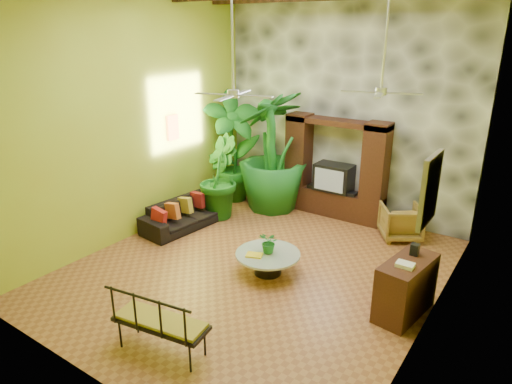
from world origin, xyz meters
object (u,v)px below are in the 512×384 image
Objects in this scene: tall_plant_b at (218,177)px; coffee_table at (268,260)px; wicker_armchair at (401,222)px; tall_plant_a at (233,148)px; side_console at (406,288)px; ceiling_fan_front at (233,81)px; entertainment_center at (334,175)px; ceiling_fan_back at (382,79)px; tall_plant_c at (273,151)px; sofa at (186,214)px; iron_bench at (156,320)px.

coffee_table is (2.41, -1.60, -0.70)m from tall_plant_b.
wicker_armchair is at bearing 62.14° from coffee_table.
side_console is (5.15, -2.47, -0.93)m from tall_plant_a.
ceiling_fan_front is 4.27m from tall_plant_a.
entertainment_center is at bearing -45.58° from wicker_armchair.
entertainment_center reaches higher than tall_plant_b.
side_console is at bearing -25.65° from tall_plant_a.
tall_plant_c is (-2.99, 1.47, -1.98)m from ceiling_fan_back.
sofa is at bearing -177.69° from side_console.
ceiling_fan_back reaches higher than tall_plant_c.
tall_plant_a reaches higher than coffee_table.
ceiling_fan_front is 2.41m from ceiling_fan_back.
tall_plant_c reaches higher than tall_plant_a.
ceiling_fan_back is at bearing -50.43° from entertainment_center.
ceiling_fan_back is 3.42m from wicker_armchair.
wicker_armchair is at bearing 58.47° from ceiling_fan_front.
entertainment_center is 1.87m from wicker_armchair.
entertainment_center is at bearing 18.42° from tall_plant_c.
coffee_table is (2.75, -2.63, -1.12)m from tall_plant_a.
tall_plant_a is at bearing 127.71° from ceiling_fan_front.
iron_bench is at bearing -62.80° from tall_plant_a.
tall_plant_b is at bearing 171.87° from side_console.
sofa is at bearing -133.78° from entertainment_center.
entertainment_center is at bearing 94.49° from coffee_table.
tall_plant_a is 6.00m from iron_bench.
ceiling_fan_back is 3.64m from coffee_table.
tall_plant_c is 3.39m from coffee_table.
wicker_armchair is 3.30m from tall_plant_c.
entertainment_center is at bearing 139.78° from side_console.
tall_plant_b is (-2.16, -1.59, -0.01)m from entertainment_center.
tall_plant_a is at bearing -174.90° from tall_plant_c.
tall_plant_a is (-2.30, 2.97, -2.02)m from ceiling_fan_front.
wicker_armchair is 5.67m from iron_bench.
tall_plant_b is (-3.76, 0.35, -2.45)m from ceiling_fan_back.
iron_bench is (-0.03, -2.66, 0.29)m from coffee_table.
tall_plant_b is 1.65× the size of coffee_table.
ceiling_fan_back is 5.04m from iron_bench.
ceiling_fan_front is 1.65× the size of side_console.
coffee_table is at bearing 37.63° from ceiling_fan_front.
sofa is 1.48× the size of iron_bench.
sofa is 2.58× the size of wicker_armchair.
coffee_table is at bearing 80.26° from iron_bench.
tall_plant_c is at bearing 156.20° from side_console.
entertainment_center is 0.84× the size of tall_plant_c.
entertainment_center is 1.17× the size of sofa.
ceiling_fan_back is 4.77m from tall_plant_a.
tall_plant_c is 4.89m from side_console.
ceiling_fan_front is 3.69m from tall_plant_b.
entertainment_center is 1.29× the size of ceiling_fan_back.
iron_bench is (2.59, -3.37, 0.25)m from sofa.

